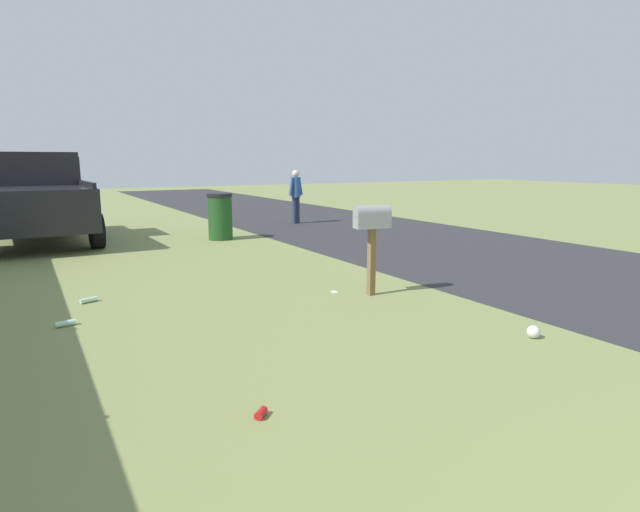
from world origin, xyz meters
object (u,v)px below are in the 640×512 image
(trash_bin, at_px, (220,216))
(pedestrian, at_px, (296,193))
(mailbox, at_px, (372,224))
(pickup_truck, at_px, (36,195))

(trash_bin, bearing_deg, pedestrian, -56.32)
(mailbox, distance_m, pedestrian, 8.88)
(pickup_truck, relative_size, trash_bin, 4.49)
(mailbox, bearing_deg, pedestrian, -9.82)
(pickup_truck, distance_m, pedestrian, 6.96)
(trash_bin, relative_size, pedestrian, 0.69)
(mailbox, relative_size, pedestrian, 0.79)
(pickup_truck, xyz_separation_m, pedestrian, (0.24, -6.95, -0.17))
(pickup_truck, bearing_deg, trash_bin, -117.17)
(mailbox, distance_m, trash_bin, 6.29)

